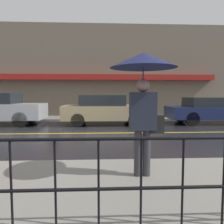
# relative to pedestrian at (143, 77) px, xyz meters

# --- Properties ---
(ground_plane) EXTENTS (80.00, 80.00, 0.00)m
(ground_plane) POSITION_rel_pedestrian_xyz_m (-1.79, 4.78, -1.77)
(ground_plane) COLOR black
(sidewalk_near) EXTENTS (28.00, 2.64, 0.12)m
(sidewalk_near) POSITION_rel_pedestrian_xyz_m (-1.79, -0.37, -1.71)
(sidewalk_near) COLOR gray
(sidewalk_near) RESTS_ON ground_plane
(sidewalk_far) EXTENTS (28.00, 2.16, 0.12)m
(sidewalk_far) POSITION_rel_pedestrian_xyz_m (-1.79, 9.70, -1.71)
(sidewalk_far) COLOR gray
(sidewalk_far) RESTS_ON ground_plane
(lane_marking) EXTENTS (25.20, 0.12, 0.01)m
(lane_marking) POSITION_rel_pedestrian_xyz_m (-1.79, 4.78, -1.77)
(lane_marking) COLOR gold
(lane_marking) RESTS_ON ground_plane
(building_storefront) EXTENTS (28.00, 0.85, 6.05)m
(building_storefront) POSITION_rel_pedestrian_xyz_m (-1.79, 10.91, 1.23)
(building_storefront) COLOR #706656
(building_storefront) RESTS_ON ground_plane
(pedestrian) EXTENTS (1.09, 1.09, 2.05)m
(pedestrian) POSITION_rel_pedestrian_xyz_m (0.00, 0.00, 0.00)
(pedestrian) COLOR #333338
(pedestrian) RESTS_ON sidewalk_near
(car_tan) EXTENTS (4.24, 1.90, 1.46)m
(car_tan) POSITION_rel_pedestrian_xyz_m (-0.50, 7.33, -1.02)
(car_tan) COLOR tan
(car_tan) RESTS_ON ground_plane
(car_navy) EXTENTS (4.76, 1.75, 1.34)m
(car_navy) POSITION_rel_pedestrian_xyz_m (5.08, 7.33, -1.07)
(car_navy) COLOR #19234C
(car_navy) RESTS_ON ground_plane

